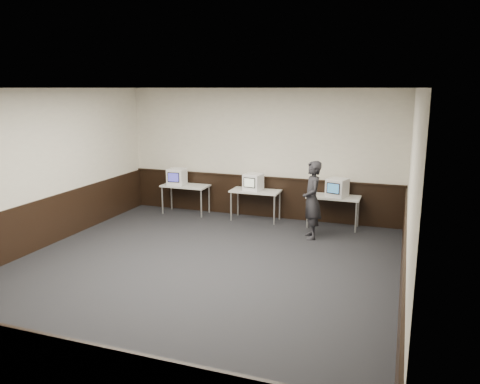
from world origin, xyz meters
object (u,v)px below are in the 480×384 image
emac_right (337,188)px  person (312,200)px  desk_left (186,188)px  emac_center (253,182)px  desk_right (334,199)px  emac_left (177,177)px  desk_center (256,193)px

emac_right → person: bearing=-97.1°
desk_left → emac_center: (1.84, 0.00, 0.27)m
emac_center → person: bearing=-22.5°
desk_right → emac_right: 0.29m
desk_right → emac_right: (0.07, -0.02, 0.28)m
emac_left → person: size_ratio=0.28×
desk_center → desk_right: size_ratio=1.00×
desk_right → person: person is taller
emac_left → person: (3.70, -0.92, -0.11)m
desk_left → desk_center: bearing=0.0°
desk_center → emac_right: (1.97, -0.02, 0.28)m
desk_center → desk_right: 1.90m
emac_right → desk_center: bearing=-164.4°
emac_right → person: size_ratio=0.32×
desk_center → emac_center: emac_center is taller
desk_center → emac_left: 2.14m
desk_right → emac_center: emac_center is taller
emac_left → desk_left: bearing=3.9°
emac_left → emac_right: same height
desk_left → emac_left: bearing=-172.0°
person → desk_center: bearing=-141.7°
desk_right → emac_left: bearing=-179.6°
emac_center → emac_right: (2.04, -0.02, 0.01)m
desk_right → emac_left: 4.03m
emac_left → emac_right: bearing=-3.9°
desk_center → emac_center: bearing=179.8°
emac_center → desk_right: bearing=7.6°
desk_center → person: (1.57, -0.95, 0.17)m
emac_center → desk_left: bearing=-172.4°
desk_center → emac_left: (-2.12, -0.03, 0.28)m
emac_center → emac_right: size_ratio=0.88×
desk_center → desk_right: bearing=0.0°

